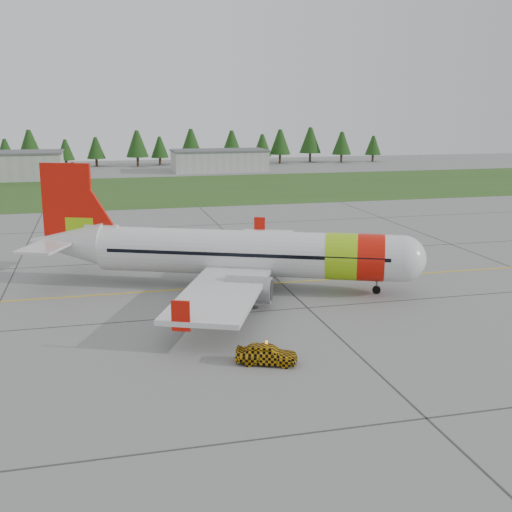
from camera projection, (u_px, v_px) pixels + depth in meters
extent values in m
plane|color=gray|center=(188.00, 317.00, 50.72)|extent=(320.00, 320.00, 0.00)
cylinder|color=silver|center=(248.00, 253.00, 58.27)|extent=(26.87, 14.63, 4.12)
sphere|color=silver|center=(402.00, 259.00, 56.12)|extent=(4.12, 4.12, 4.12)
cone|color=silver|center=(68.00, 243.00, 60.93)|extent=(8.42, 6.71, 4.12)
cube|color=black|center=(406.00, 255.00, 55.98)|extent=(2.64, 3.19, 0.59)
cylinder|color=#95D20F|center=(342.00, 256.00, 56.95)|extent=(4.18, 4.94, 4.20)
cylinder|color=red|center=(371.00, 258.00, 56.55)|extent=(3.79, 4.78, 4.20)
cube|color=silver|center=(242.00, 265.00, 58.62)|extent=(18.68, 33.37, 0.38)
cube|color=red|center=(260.00, 226.00, 74.81)|extent=(1.24, 0.68, 2.11)
cube|color=red|center=(181.00, 316.00, 42.49)|extent=(1.24, 0.68, 2.11)
cylinder|color=gray|center=(269.00, 258.00, 64.09)|extent=(4.37, 3.54, 2.22)
cylinder|color=gray|center=(249.00, 289.00, 52.91)|extent=(4.37, 3.54, 2.22)
cube|color=red|center=(67.00, 206.00, 60.10)|extent=(4.62, 2.27, 8.03)
cube|color=#95D20F|center=(80.00, 231.00, 60.44)|extent=(2.70, 1.49, 2.54)
cube|color=silver|center=(62.00, 240.00, 60.95)|extent=(7.90, 12.50, 0.23)
cylinder|color=slate|center=(377.00, 285.00, 57.02)|extent=(0.19, 0.19, 1.48)
cylinder|color=black|center=(376.00, 290.00, 57.11)|extent=(0.78, 0.56, 0.72)
cylinder|color=slate|center=(237.00, 269.00, 61.88)|extent=(0.23, 0.23, 2.01)
cylinder|color=black|center=(233.00, 273.00, 62.05)|extent=(1.20, 0.87, 1.10)
cylinder|color=slate|center=(225.00, 285.00, 56.19)|extent=(0.23, 0.23, 2.01)
cylinder|color=black|center=(220.00, 290.00, 56.36)|extent=(1.20, 0.87, 1.10)
imported|color=#F0AD0D|center=(267.00, 334.00, 41.06)|extent=(1.87, 2.01, 4.02)
cube|color=#30561E|center=(130.00, 191.00, 128.25)|extent=(320.00, 50.00, 0.03)
cube|color=gold|center=(175.00, 290.00, 58.28)|extent=(120.00, 0.25, 0.02)
cube|color=#A8A8A3|center=(219.00, 161.00, 167.58)|extent=(24.00, 12.00, 5.20)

